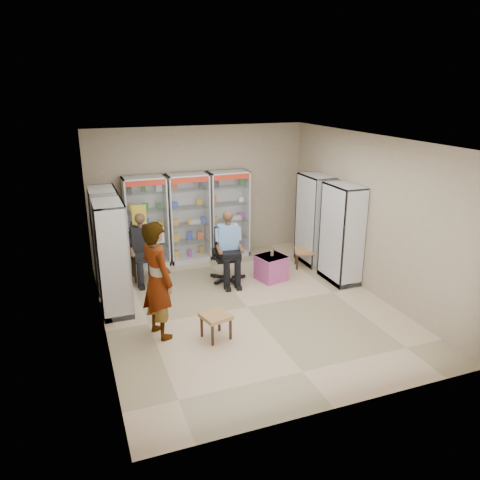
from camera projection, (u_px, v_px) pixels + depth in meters
name	position (u px, v px, depth m)	size (l,w,h in m)	color
floor	(247.00, 307.00, 8.51)	(6.00, 6.00, 0.00)	tan
room_shell	(248.00, 202.00, 7.89)	(5.02, 6.02, 3.01)	tan
cabinet_back_left	(146.00, 222.00, 10.19)	(0.90, 0.50, 2.00)	#B4B6BC
cabinet_back_mid	(189.00, 218.00, 10.51)	(0.90, 0.50, 2.00)	silver
cabinet_back_right	(229.00, 214.00, 10.82)	(0.90, 0.50, 2.00)	silver
cabinet_right_far	(315.00, 220.00, 10.36)	(0.50, 0.90, 2.00)	#9FA1A6
cabinet_right_near	(342.00, 234.00, 9.38)	(0.50, 0.90, 2.00)	#9D9EA3
cabinet_left_far	(106.00, 239.00, 9.05)	(0.50, 0.90, 2.00)	#9FA1A6
cabinet_left_near	(113.00, 258.00, 8.08)	(0.50, 0.90, 2.00)	#A2A5A8
wooden_chair	(142.00, 257.00, 9.63)	(0.42, 0.42, 0.94)	#312013
seated_customer	(142.00, 249.00, 9.52)	(0.44, 0.60, 1.34)	black
office_chair	(227.00, 255.00, 9.54)	(0.60, 0.60, 1.10)	black
seated_shopkeeper	(228.00, 249.00, 9.44)	(0.46, 0.64, 1.40)	#77A6EB
pink_trunk	(271.00, 268.00, 9.65)	(0.53, 0.51, 0.51)	#B64898
tea_glass	(272.00, 253.00, 9.58)	(0.07, 0.07, 0.10)	#602308
woven_stool_a	(304.00, 258.00, 10.33)	(0.41, 0.41, 0.41)	#B6794C
woven_stool_b	(216.00, 326.00, 7.42)	(0.42, 0.42, 0.42)	#AD7D49
standing_man	(157.00, 280.00, 7.29)	(0.70, 0.46, 1.91)	gray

